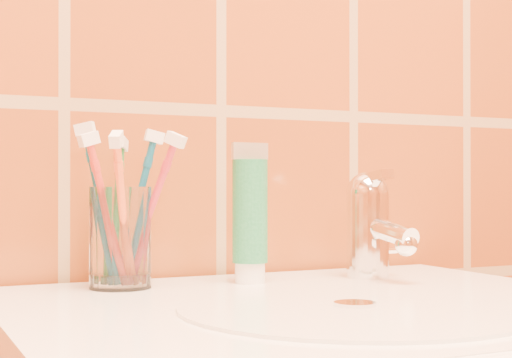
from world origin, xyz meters
TOP-DOWN VIEW (x-y plane):
  - glass_tumbler at (-0.14, 1.12)m, footprint 0.07×0.07m
  - toothpaste_tube at (-0.01, 1.11)m, footprint 0.04×0.04m
  - faucet at (0.14, 1.09)m, footprint 0.05×0.11m
  - toothbrush_0 at (-0.16, 1.13)m, footprint 0.09×0.09m
  - toothbrush_1 at (-0.15, 1.09)m, footprint 0.11×0.14m
  - toothbrush_2 at (-0.12, 1.13)m, footprint 0.07×0.07m
  - toothbrush_3 at (-0.14, 1.14)m, footprint 0.08×0.10m
  - toothbrush_4 at (-0.16, 1.11)m, footprint 0.09×0.08m
  - toothbrush_5 at (-0.12, 1.11)m, footprint 0.13×0.13m

SIDE VIEW (x-z plane):
  - glass_tumbler at x=-0.14m, z-range 0.85..0.95m
  - faucet at x=0.14m, z-range 0.85..0.97m
  - toothpaste_tube at x=-0.01m, z-range 0.85..0.99m
  - toothbrush_1 at x=-0.15m, z-range 0.84..1.02m
  - toothbrush_3 at x=-0.14m, z-range 0.84..1.01m
  - toothbrush_4 at x=-0.16m, z-range 0.84..1.01m
  - toothbrush_5 at x=-0.12m, z-range 0.84..1.02m
  - toothbrush_2 at x=-0.12m, z-range 0.85..1.02m
  - toothbrush_0 at x=-0.16m, z-range 0.84..1.02m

